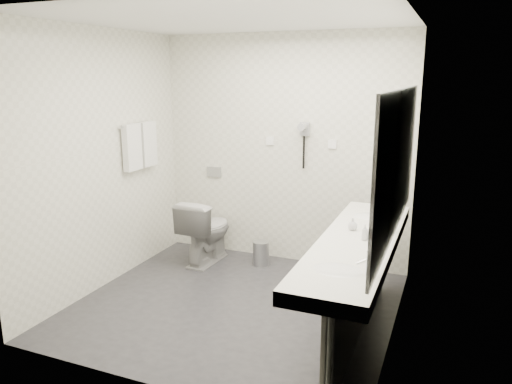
% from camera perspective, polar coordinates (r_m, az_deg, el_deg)
% --- Properties ---
extents(floor, '(2.80, 2.80, 0.00)m').
position_cam_1_polar(floor, '(4.63, -2.48, -12.97)').
color(floor, '#2B2B30').
rests_on(floor, ground).
extents(ceiling, '(2.80, 2.80, 0.00)m').
position_cam_1_polar(ceiling, '(4.17, -2.85, 19.48)').
color(ceiling, white).
rests_on(ceiling, wall_back).
extents(wall_back, '(2.80, 0.00, 2.80)m').
position_cam_1_polar(wall_back, '(5.41, 3.17, 4.84)').
color(wall_back, silver).
rests_on(wall_back, floor).
extents(wall_front, '(2.80, 0.00, 2.80)m').
position_cam_1_polar(wall_front, '(3.13, -12.74, -1.95)').
color(wall_front, silver).
rests_on(wall_front, floor).
extents(wall_left, '(0.00, 2.60, 2.60)m').
position_cam_1_polar(wall_left, '(4.97, -17.48, 3.46)').
color(wall_left, silver).
rests_on(wall_left, floor).
extents(wall_right, '(0.00, 2.60, 2.60)m').
position_cam_1_polar(wall_right, '(3.86, 16.54, 0.75)').
color(wall_right, silver).
rests_on(wall_right, floor).
extents(vanity_counter, '(0.55, 2.20, 0.10)m').
position_cam_1_polar(vanity_counter, '(3.83, 11.65, -6.08)').
color(vanity_counter, white).
rests_on(vanity_counter, floor).
extents(vanity_panel, '(0.03, 2.15, 0.75)m').
position_cam_1_polar(vanity_panel, '(3.99, 11.72, -11.89)').
color(vanity_panel, gray).
rests_on(vanity_panel, floor).
extents(vanity_post_near, '(0.06, 0.06, 0.75)m').
position_cam_1_polar(vanity_post_near, '(3.09, 8.41, -19.87)').
color(vanity_post_near, silver).
rests_on(vanity_post_near, floor).
extents(vanity_post_far, '(0.06, 0.06, 0.75)m').
position_cam_1_polar(vanity_post_far, '(4.93, 14.37, -6.97)').
color(vanity_post_far, silver).
rests_on(vanity_post_far, floor).
extents(mirror, '(0.02, 2.20, 1.05)m').
position_cam_1_polar(mirror, '(3.63, 16.18, 3.21)').
color(mirror, '#B2BCC6').
rests_on(mirror, wall_right).
extents(basin_near, '(0.40, 0.31, 0.05)m').
position_cam_1_polar(basin_near, '(3.22, 9.45, -9.16)').
color(basin_near, white).
rests_on(basin_near, vanity_counter).
extents(basin_far, '(0.40, 0.31, 0.05)m').
position_cam_1_polar(basin_far, '(4.43, 13.28, -2.99)').
color(basin_far, white).
rests_on(basin_far, vanity_counter).
extents(faucet_near, '(0.04, 0.04, 0.15)m').
position_cam_1_polar(faucet_near, '(3.15, 13.00, -8.06)').
color(faucet_near, silver).
rests_on(faucet_near, vanity_counter).
extents(faucet_far, '(0.04, 0.04, 0.15)m').
position_cam_1_polar(faucet_far, '(4.38, 15.86, -2.10)').
color(faucet_far, silver).
rests_on(faucet_far, vanity_counter).
extents(soap_bottle_a, '(0.05, 0.05, 0.10)m').
position_cam_1_polar(soap_bottle_a, '(3.83, 13.06, -4.58)').
color(soap_bottle_a, silver).
rests_on(soap_bottle_a, vanity_counter).
extents(soap_bottle_b, '(0.11, 0.11, 0.10)m').
position_cam_1_polar(soap_bottle_b, '(4.00, 11.16, -3.68)').
color(soap_bottle_b, silver).
rests_on(soap_bottle_b, vanity_counter).
extents(soap_bottle_c, '(0.05, 0.05, 0.12)m').
position_cam_1_polar(soap_bottle_c, '(3.78, 12.51, -4.59)').
color(soap_bottle_c, silver).
rests_on(soap_bottle_c, vanity_counter).
extents(glass_left, '(0.06, 0.06, 0.11)m').
position_cam_1_polar(glass_left, '(4.03, 15.32, -3.73)').
color(glass_left, silver).
rests_on(glass_left, vanity_counter).
extents(toilet, '(0.44, 0.74, 0.73)m').
position_cam_1_polar(toilet, '(5.53, -5.81, -4.45)').
color(toilet, white).
rests_on(toilet, floor).
extents(flush_plate, '(0.18, 0.02, 0.12)m').
position_cam_1_polar(flush_plate, '(5.78, -4.90, 2.36)').
color(flush_plate, '#B2B5BA').
rests_on(flush_plate, wall_back).
extents(pedal_bin, '(0.18, 0.18, 0.26)m').
position_cam_1_polar(pedal_bin, '(5.48, 0.60, -7.18)').
color(pedal_bin, '#B2B5BA').
rests_on(pedal_bin, floor).
extents(bin_lid, '(0.18, 0.18, 0.02)m').
position_cam_1_polar(bin_lid, '(5.44, 0.60, -5.85)').
color(bin_lid, '#B2B5BA').
rests_on(bin_lid, pedal_bin).
extents(towel_rail, '(0.02, 0.62, 0.02)m').
position_cam_1_polar(towel_rail, '(5.33, -13.52, 7.61)').
color(towel_rail, silver).
rests_on(towel_rail, wall_left).
extents(towel_near, '(0.07, 0.24, 0.48)m').
position_cam_1_polar(towel_near, '(5.24, -14.18, 5.05)').
color(towel_near, white).
rests_on(towel_near, towel_rail).
extents(towel_far, '(0.07, 0.24, 0.48)m').
position_cam_1_polar(towel_far, '(5.47, -12.45, 5.48)').
color(towel_far, white).
rests_on(towel_far, towel_rail).
extents(dryer_cradle, '(0.10, 0.04, 0.14)m').
position_cam_1_polar(dryer_cradle, '(5.28, 5.68, 7.31)').
color(dryer_cradle, '#929498').
rests_on(dryer_cradle, wall_back).
extents(dryer_barrel, '(0.08, 0.14, 0.08)m').
position_cam_1_polar(dryer_barrel, '(5.21, 5.46, 7.56)').
color(dryer_barrel, '#929498').
rests_on(dryer_barrel, dryer_cradle).
extents(dryer_cord, '(0.02, 0.02, 0.35)m').
position_cam_1_polar(dryer_cord, '(5.30, 5.57, 4.60)').
color(dryer_cord, black).
rests_on(dryer_cord, dryer_cradle).
extents(switch_plate_a, '(0.09, 0.02, 0.09)m').
position_cam_1_polar(switch_plate_a, '(5.44, 1.64, 5.96)').
color(switch_plate_a, white).
rests_on(switch_plate_a, wall_back).
extents(switch_plate_b, '(0.09, 0.02, 0.09)m').
position_cam_1_polar(switch_plate_b, '(5.24, 8.85, 5.51)').
color(switch_plate_b, white).
rests_on(switch_plate_b, wall_back).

